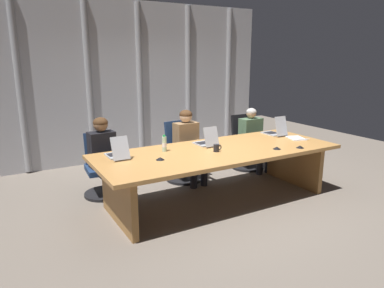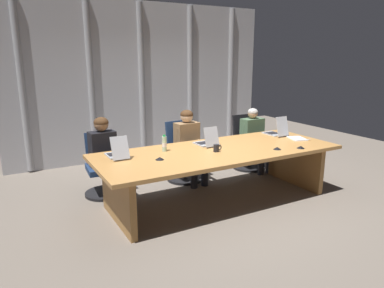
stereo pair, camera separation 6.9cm
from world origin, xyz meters
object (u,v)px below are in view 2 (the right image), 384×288
at_px(person_left_mid, 189,142).
at_px(conference_mic_middle, 160,158).
at_px(laptop_left_mid, 206,142).
at_px(office_chair_left_end, 104,172).
at_px(spiral_notepad, 297,139).
at_px(coffee_mug_near, 217,148).
at_px(person_center, 255,136).
at_px(water_bottle_primary, 164,144).
at_px(office_chair_left_mid, 183,159).
at_px(conference_mic_right_side, 301,147).
at_px(laptop_center, 276,131).
at_px(person_left_end, 105,153).
at_px(office_chair_center, 248,149).
at_px(conference_mic_left_side, 277,148).
at_px(laptop_left_end, 117,153).

relative_size(person_left_mid, conference_mic_middle, 10.71).
height_order(laptop_left_mid, office_chair_left_end, laptop_left_mid).
bearing_deg(spiral_notepad, office_chair_left_end, 177.22).
bearing_deg(coffee_mug_near, person_center, 33.85).
distance_m(office_chair_left_end, water_bottle_primary, 1.13).
distance_m(office_chair_left_mid, conference_mic_right_side, 1.92).
xyz_separation_m(coffee_mug_near, conference_mic_right_side, (1.13, -0.42, -0.03)).
relative_size(laptop_center, person_left_end, 0.36).
distance_m(laptop_center, water_bottle_primary, 2.02).
height_order(laptop_center, office_chair_center, laptop_center).
relative_size(laptop_left_mid, water_bottle_primary, 1.71).
distance_m(coffee_mug_near, conference_mic_middle, 0.83).
bearing_deg(person_left_mid, conference_mic_left_side, 25.05).
relative_size(water_bottle_primary, conference_mic_left_side, 2.07).
bearing_deg(office_chair_left_mid, coffee_mug_near, -8.56).
relative_size(conference_mic_left_side, conference_mic_right_side, 1.00).
xyz_separation_m(laptop_left_end, laptop_left_mid, (1.33, -0.02, -0.00)).
xyz_separation_m(office_chair_center, conference_mic_left_side, (-0.62, -1.44, 0.41)).
distance_m(person_center, spiral_notepad, 0.96).
bearing_deg(laptop_left_end, laptop_left_mid, -90.79).
bearing_deg(conference_mic_middle, person_left_end, 114.49).
relative_size(office_chair_left_mid, person_left_end, 0.82).
bearing_deg(person_center, conference_mic_middle, -70.02).
xyz_separation_m(laptop_left_end, laptop_center, (2.68, 0.02, 0.00)).
height_order(laptop_left_mid, office_chair_center, laptop_left_mid).
bearing_deg(coffee_mug_near, laptop_left_end, 162.88).
relative_size(office_chair_left_end, water_bottle_primary, 3.99).
relative_size(person_left_mid, conference_mic_right_side, 10.71).
xyz_separation_m(laptop_left_mid, coffee_mug_near, (-0.06, -0.37, -0.00)).
xyz_separation_m(office_chair_center, person_center, (0.02, -0.16, 0.27)).
bearing_deg(office_chair_left_mid, laptop_center, 57.00).
bearing_deg(office_chair_left_end, spiral_notepad, 72.81).
xyz_separation_m(office_chair_left_mid, person_left_end, (-1.35, -0.16, 0.31)).
distance_m(office_chair_left_mid, water_bottle_primary, 1.14).
distance_m(person_left_end, conference_mic_middle, 1.05).
relative_size(person_left_mid, coffee_mug_near, 9.45).
relative_size(office_chair_left_end, conference_mic_middle, 8.27).
bearing_deg(conference_mic_middle, spiral_notepad, 0.11).
relative_size(conference_mic_right_side, spiral_notepad, 0.31).
xyz_separation_m(person_left_end, person_center, (2.71, -0.00, -0.04)).
height_order(laptop_left_mid, person_center, person_center).
height_order(office_chair_left_mid, conference_mic_middle, office_chair_left_mid).
distance_m(laptop_center, person_left_mid, 1.43).
bearing_deg(laptop_left_mid, coffee_mug_near, 167.95).
bearing_deg(conference_mic_left_side, spiral_notepad, 24.92).
distance_m(laptop_left_end, person_left_mid, 1.50).
bearing_deg(conference_mic_right_side, water_bottle_primary, 155.78).
height_order(laptop_left_end, person_left_mid, person_left_mid).
distance_m(office_chair_left_mid, coffee_mug_near, 1.22).
bearing_deg(laptop_center, conference_mic_middle, 100.23).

